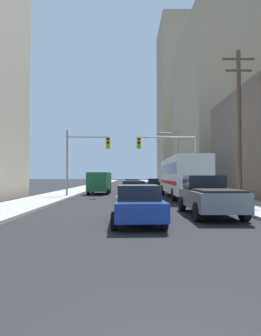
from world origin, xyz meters
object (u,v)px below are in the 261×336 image
at_px(sedan_maroon, 133,191).
at_px(pickup_truck_grey, 208,196).
at_px(city_bus, 182,176).
at_px(sedan_black, 153,183).
at_px(cargo_van_green, 100,182).
at_px(sedan_blue, 138,204).
at_px(sedan_beige, 131,185).
at_px(traffic_signal_near_left, 86,152).
at_px(traffic_signal_near_right, 170,151).

bearing_deg(sedan_maroon, pickup_truck_grey, -66.29).
relative_size(city_bus, sedan_black, 2.75).
distance_m(city_bus, cargo_van_green, 9.60).
xyz_separation_m(city_bus, sedan_maroon, (-4.22, -3.13, -1.16)).
bearing_deg(sedan_black, sedan_blue, -96.00).
xyz_separation_m(sedan_blue, sedan_beige, (0.02, 23.99, 0.00)).
bearing_deg(traffic_signal_near_left, traffic_signal_near_right, 0.01).
height_order(pickup_truck_grey, sedan_beige, pickup_truck_grey).
distance_m(sedan_blue, sedan_maroon, 10.20).
relative_size(pickup_truck_grey, sedan_blue, 1.28).
distance_m(cargo_van_green, traffic_signal_near_right, 8.73).
relative_size(sedan_blue, sedan_maroon, 1.01).
height_order(sedan_maroon, traffic_signal_near_right, traffic_signal_near_right).
height_order(city_bus, sedan_blue, city_bus).
bearing_deg(sedan_maroon, traffic_signal_near_left, 134.92).
bearing_deg(city_bus, traffic_signal_near_left, 172.83).
bearing_deg(city_bus, sedan_maroon, -143.45).
relative_size(sedan_blue, sedan_black, 1.01).
bearing_deg(pickup_truck_grey, traffic_signal_near_right, 90.33).
height_order(sedan_blue, sedan_black, same).
height_order(sedan_maroon, sedan_black, same).
xyz_separation_m(sedan_beige, traffic_signal_near_right, (3.34, -9.60, 3.35)).
bearing_deg(sedan_blue, sedan_beige, 89.95).
bearing_deg(cargo_van_green, sedan_black, 64.12).
relative_size(sedan_blue, traffic_signal_near_left, 0.71).
relative_size(sedan_maroon, traffic_signal_near_left, 0.71).
bearing_deg(sedan_beige, pickup_truck_grey, -81.02).
distance_m(sedan_beige, traffic_signal_near_left, 10.98).
xyz_separation_m(city_bus, sedan_blue, (-4.22, -13.33, -1.16)).
distance_m(cargo_van_green, sedan_maroon, 9.57).
bearing_deg(traffic_signal_near_right, city_bus, -51.00).
relative_size(pickup_truck_grey, sedan_black, 1.29).
distance_m(pickup_truck_grey, sedan_beige, 21.87).
bearing_deg(traffic_signal_near_left, sedan_black, 67.97).
relative_size(sedan_beige, traffic_signal_near_left, 0.71).
relative_size(cargo_van_green, traffic_signal_near_left, 0.88).
bearing_deg(sedan_maroon, cargo_van_green, 110.85).
distance_m(sedan_maroon, traffic_signal_near_left, 6.76).
xyz_separation_m(cargo_van_green, traffic_signal_near_left, (-0.77, -4.74, 2.76)).
height_order(pickup_truck_grey, traffic_signal_near_left, traffic_signal_near_left).
height_order(pickup_truck_grey, sedan_black, pickup_truck_grey).
distance_m(pickup_truck_grey, traffic_signal_near_right, 12.42).
bearing_deg(cargo_van_green, pickup_truck_grey, -67.80).
xyz_separation_m(cargo_van_green, sedan_beige, (3.42, 4.85, -0.52)).
xyz_separation_m(pickup_truck_grey, traffic_signal_near_left, (-7.61, 12.01, 3.12)).
bearing_deg(cargo_van_green, city_bus, -37.27).
xyz_separation_m(sedan_maroon, traffic_signal_near_right, (3.37, 4.19, 3.35)).
bearing_deg(traffic_signal_near_right, traffic_signal_near_left, -179.99).
relative_size(cargo_van_green, sedan_beige, 1.24).
bearing_deg(sedan_beige, sedan_black, 69.62).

